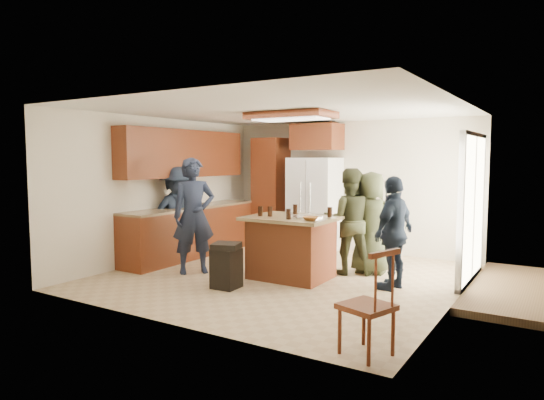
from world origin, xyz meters
The scene contains 12 objects.
person_front_left centered at (-1.30, -0.55, 0.90)m, with size 0.66×0.48×1.80m, color #1A2134.
person_behind_left centered at (0.77, 0.67, 0.82)m, with size 0.80×0.49×1.64m, color #333720.
person_behind_right centered at (1.06, 0.86, 0.80)m, with size 0.78×0.51×1.59m, color #323820.
person_side_right centered at (1.65, 0.16, 0.78)m, with size 0.91×0.47×1.56m, color #1B2637.
person_counter centered at (-2.17, 0.02, 0.82)m, with size 1.06×0.49×1.65m, color black.
left_cabinetry centered at (-2.24, 0.40, 0.96)m, with size 0.64×3.00×2.30m.
back_wall_units centered at (-1.33, 2.20, 1.38)m, with size 1.80×0.60×2.45m.
refrigerator centered at (-0.55, 2.12, 0.90)m, with size 0.90×0.76×1.80m.
kitchen_island centered at (0.15, -0.04, 0.47)m, with size 1.28×1.03×0.93m.
island_items centered at (0.34, -0.14, 0.97)m, with size 1.02×0.72×0.15m.
trash_bin centered at (-0.33, -1.00, 0.32)m, with size 0.46×0.46×0.63m.
spindle_chair centered at (2.16, -2.17, 0.45)m, with size 0.53×0.53×0.99m.
Camera 1 is at (3.67, -6.27, 1.80)m, focal length 32.00 mm.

